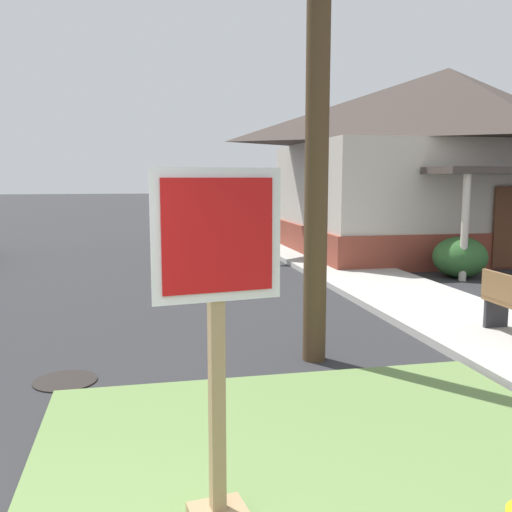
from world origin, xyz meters
name	(u,v)px	position (x,y,z in m)	size (l,w,h in m)	color
grass_corner_patch	(356,504)	(2.40, 1.68, 0.04)	(4.62, 5.04, 0.08)	#668447
sidewalk_strip	(444,312)	(5.91, 6.58, 0.06)	(2.20, 19.59, 0.12)	#B2AFA8
stop_sign	(217,351)	(1.44, 1.62, 1.21)	(0.79, 0.33, 2.24)	#A3845B
manhole_cover	(65,381)	(0.14, 4.68, 0.01)	(0.70, 0.70, 0.02)	black
corner_house	(445,160)	(10.00, 13.81, 2.78)	(9.37, 7.88, 5.42)	brown
shrub_near_porch	(460,257)	(8.16, 9.82, 0.47)	(1.21, 1.21, 0.93)	#2F5C2B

